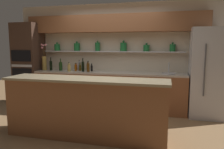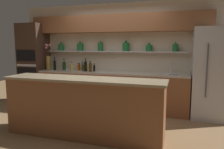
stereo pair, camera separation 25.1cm
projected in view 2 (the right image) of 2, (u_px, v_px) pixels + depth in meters
The scene contains 20 objects.
ground_plane at pixel (94, 126), 4.25m from camera, with size 12.00×12.00×0.00m, color olive.
back_wall_unit at pixel (117, 46), 5.49m from camera, with size 5.20×0.44×2.60m.
back_counter_unit at pixel (110, 90), 5.39m from camera, with size 3.70×0.62×0.92m.
island_counter at pixel (83, 107), 3.72m from camera, with size 2.77×0.61×1.02m.
refrigerator at pixel (212, 74), 4.60m from camera, with size 0.80×0.73×1.94m.
oven_tower at pixel (34, 64), 5.96m from camera, with size 0.66×0.64×2.13m.
flower_vase at pixel (48, 61), 5.79m from camera, with size 0.15×0.17×0.69m.
sink_fixture at pixel (171, 73), 4.90m from camera, with size 0.31×0.31×0.25m.
bottle_wine_0 at pixel (85, 66), 5.44m from camera, with size 0.07×0.07×0.33m.
bottle_spirit_1 at pixel (90, 67), 5.42m from camera, with size 0.06×0.06×0.23m.
bottle_spirit_2 at pixel (82, 66), 5.69m from camera, with size 0.07×0.07×0.26m.
bottle_spirit_3 at pixel (72, 67), 5.46m from camera, with size 0.08×0.08×0.23m.
bottle_sauce_4 at pixel (78, 67), 5.58m from camera, with size 0.05×0.05×0.20m.
bottle_oil_5 at pixel (86, 67), 5.70m from camera, with size 0.06×0.06×0.23m.
bottle_sauce_6 at pixel (79, 67), 5.73m from camera, with size 0.05×0.05×0.19m.
bottle_wine_7 at pixel (55, 65), 5.72m from camera, with size 0.07×0.07×0.34m.
bottle_spirit_8 at pixel (90, 67), 5.34m from camera, with size 0.07×0.07×0.26m.
bottle_sauce_9 at pixel (94, 68), 5.49m from camera, with size 0.05×0.05×0.19m.
bottle_oil_10 at pixel (83, 67), 5.60m from camera, with size 0.05×0.05×0.21m.
bottle_wine_11 at pixel (64, 66), 5.71m from camera, with size 0.09×0.09×0.31m.
Camera 2 is at (1.56, -3.79, 1.57)m, focal length 35.00 mm.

